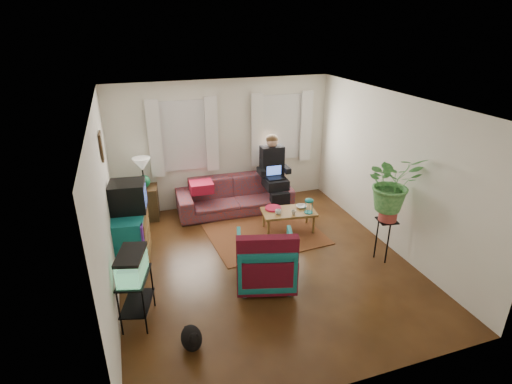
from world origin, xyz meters
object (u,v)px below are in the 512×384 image
object	(u,v)px
sofa	(234,190)
aquarium_stand	(137,299)
side_table	(146,203)
armchair	(265,258)
coffee_table	(288,221)
dresser	(131,237)
plant_stand	(384,240)

from	to	relation	value
sofa	aquarium_stand	xyz separation A→B (m)	(-2.09, -2.77, -0.11)
side_table	armchair	size ratio (longest dim) A/B	0.78
side_table	armchair	bearing A→B (deg)	-61.26
side_table	coffee_table	bearing A→B (deg)	-28.95
side_table	coffee_table	world-z (taller)	side_table
aquarium_stand	dresser	bearing A→B (deg)	105.11
aquarium_stand	armchair	size ratio (longest dim) A/B	0.80
side_table	aquarium_stand	bearing A→B (deg)	-96.70
aquarium_stand	armchair	distance (m)	1.87
side_table	plant_stand	distance (m)	4.49
sofa	dresser	xyz separation A→B (m)	(-2.08, -1.29, -0.02)
side_table	dresser	bearing A→B (deg)	-102.83
aquarium_stand	armchair	world-z (taller)	armchair
sofa	side_table	size ratio (longest dim) A/B	3.49
coffee_table	plant_stand	bearing A→B (deg)	-44.20
plant_stand	sofa	bearing A→B (deg)	125.35
sofa	plant_stand	world-z (taller)	sofa
sofa	coffee_table	size ratio (longest dim) A/B	2.38
side_table	dresser	distance (m)	1.54
side_table	dresser	xyz separation A→B (m)	(-0.34, -1.49, 0.11)
dresser	plant_stand	bearing A→B (deg)	-10.30
coffee_table	side_table	bearing A→B (deg)	158.80
armchair	coffee_table	world-z (taller)	armchair
sofa	dresser	distance (m)	2.45
aquarium_stand	coffee_table	bearing A→B (deg)	45.53
coffee_table	plant_stand	size ratio (longest dim) A/B	1.35
side_table	armchair	xyz separation A→B (m)	(1.50, -2.74, 0.09)
coffee_table	aquarium_stand	bearing A→B (deg)	-142.21
sofa	side_table	xyz separation A→B (m)	(-1.74, 0.21, -0.12)
sofa	aquarium_stand	bearing A→B (deg)	-124.81
armchair	plant_stand	size ratio (longest dim) A/B	1.18
sofa	dresser	size ratio (longest dim) A/B	2.38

